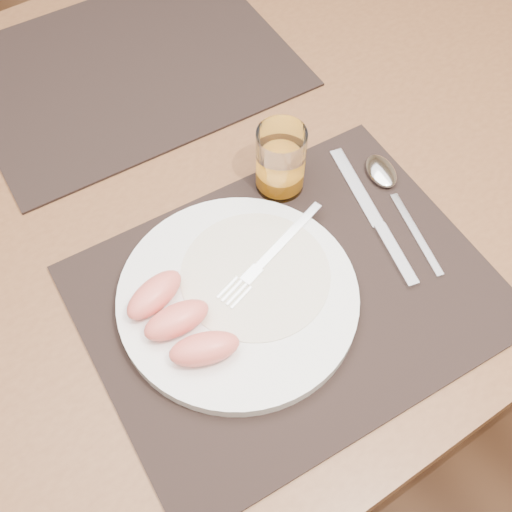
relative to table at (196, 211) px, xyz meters
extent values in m
plane|color=brown|center=(0.00, 0.00, -0.67)|extent=(5.00, 5.00, 0.00)
cube|color=brown|center=(0.00, 0.00, 0.06)|extent=(1.40, 0.90, 0.04)
cylinder|color=brown|center=(0.62, 0.37, -0.31)|extent=(0.06, 0.06, 0.71)
cube|color=black|center=(0.00, -0.22, 0.09)|extent=(0.47, 0.38, 0.00)
cube|color=black|center=(0.03, 0.22, 0.09)|extent=(0.47, 0.37, 0.00)
cylinder|color=white|center=(-0.05, -0.19, 0.10)|extent=(0.27, 0.27, 0.02)
cylinder|color=white|center=(-0.02, -0.18, 0.10)|extent=(0.17, 0.17, 0.00)
cube|color=silver|center=(0.04, -0.16, 0.11)|extent=(0.11, 0.04, 0.00)
cube|color=silver|center=(-0.03, -0.18, 0.11)|extent=(0.03, 0.02, 0.00)
cube|color=silver|center=(-0.06, -0.19, 0.11)|extent=(0.04, 0.03, 0.00)
cube|color=silver|center=(0.16, -0.14, 0.09)|extent=(0.05, 0.13, 0.00)
cube|color=silver|center=(0.13, -0.25, 0.09)|extent=(0.03, 0.09, 0.01)
cube|color=silver|center=(0.17, -0.24, 0.09)|extent=(0.04, 0.12, 0.00)
ellipsoid|color=silver|center=(0.20, -0.14, 0.09)|extent=(0.05, 0.06, 0.01)
cylinder|color=white|center=(0.08, -0.08, 0.13)|extent=(0.06, 0.06, 0.09)
cylinder|color=orange|center=(0.08, -0.08, 0.10)|extent=(0.05, 0.05, 0.02)
ellipsoid|color=#EF7461|center=(-0.12, -0.24, 0.12)|extent=(0.08, 0.06, 0.03)
ellipsoid|color=#EF7461|center=(-0.13, -0.19, 0.12)|extent=(0.08, 0.04, 0.03)
ellipsoid|color=#EF7461|center=(-0.13, -0.15, 0.12)|extent=(0.08, 0.05, 0.03)
camera|label=1|loc=(-0.23, -0.49, 0.72)|focal=45.00mm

